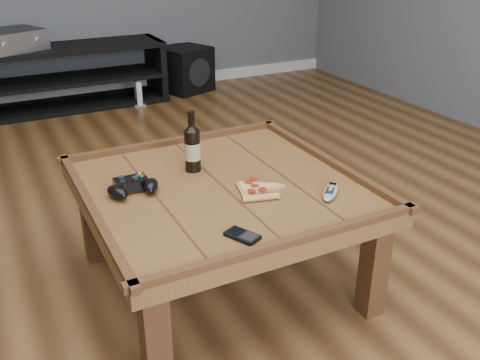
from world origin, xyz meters
name	(u,v)px	position (x,y,z in m)	size (l,w,h in m)	color
ground	(222,282)	(0.00, 0.00, 0.00)	(6.00, 6.00, 0.00)	#442A13
baseboard	(74,93)	(0.00, 2.99, 0.05)	(5.00, 0.02, 0.10)	silver
coffee_table	(221,198)	(0.00, 0.00, 0.39)	(1.03, 1.03, 0.48)	brown
media_console	(77,77)	(0.00, 2.75, 0.25)	(1.40, 0.45, 0.50)	black
beer_bottle	(192,147)	(-0.04, 0.17, 0.55)	(0.06, 0.06, 0.25)	black
game_controller	(133,187)	(-0.32, 0.08, 0.48)	(0.21, 0.14, 0.06)	black
pizza_slice	(255,189)	(0.09, -0.11, 0.46)	(0.20, 0.27, 0.02)	tan
smartphone	(242,235)	(-0.10, -0.38, 0.46)	(0.10, 0.12, 0.01)	black
remote_control	(330,191)	(0.32, -0.26, 0.46)	(0.15, 0.15, 0.02)	#8F949B
av_receiver	(11,40)	(-0.45, 2.74, 0.58)	(0.54, 0.50, 0.15)	black
subwoofer	(185,69)	(0.95, 2.80, 0.19)	(0.50, 0.50, 0.39)	black
game_console	(138,94)	(0.44, 2.56, 0.09)	(0.11, 0.17, 0.20)	gray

